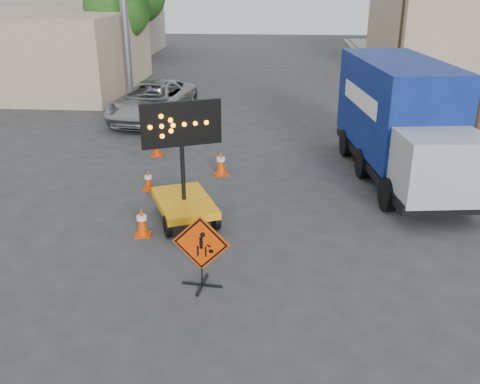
# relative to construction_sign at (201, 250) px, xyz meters

# --- Properties ---
(ground) EXTENTS (100.00, 100.00, 0.00)m
(ground) POSITION_rel_construction_sign_xyz_m (0.32, -0.53, -0.81)
(ground) COLOR #2D2D30
(ground) RESTS_ON ground
(curb_right) EXTENTS (0.40, 60.00, 0.12)m
(curb_right) POSITION_rel_construction_sign_xyz_m (7.52, 14.47, -0.75)
(curb_right) COLOR gray
(curb_right) RESTS_ON ground
(sidewalk_right) EXTENTS (4.00, 60.00, 0.15)m
(sidewalk_right) POSITION_rel_construction_sign_xyz_m (9.82, 14.47, -0.74)
(sidewalk_right) COLOR gray
(sidewalk_right) RESTS_ON ground
(storefront_left_near) EXTENTS (14.00, 10.00, 4.00)m
(storefront_left_near) POSITION_rel_construction_sign_xyz_m (-13.68, 19.47, 1.19)
(storefront_left_near) COLOR tan
(storefront_left_near) RESTS_ON ground
(storefront_left_far) EXTENTS (12.00, 10.00, 4.40)m
(storefront_left_far) POSITION_rel_construction_sign_xyz_m (-14.68, 33.47, 1.39)
(storefront_left_far) COLOR gray
(storefront_left_far) RESTS_ON ground
(building_right_far) EXTENTS (10.00, 14.00, 4.60)m
(building_right_far) POSITION_rel_construction_sign_xyz_m (13.32, 29.47, 1.49)
(building_right_far) COLOR tan
(building_right_far) RESTS_ON ground
(tree_left_near) EXTENTS (3.71, 3.71, 6.03)m
(tree_left_near) POSITION_rel_construction_sign_xyz_m (-7.68, 21.47, 3.35)
(tree_left_near) COLOR #4C3120
(tree_left_near) RESTS_ON ground
(construction_sign) EXTENTS (1.15, 0.82, 1.53)m
(construction_sign) POSITION_rel_construction_sign_xyz_m (0.00, 0.00, 0.00)
(construction_sign) COLOR black
(construction_sign) RESTS_ON ground
(arrow_board) EXTENTS (2.04, 2.48, 3.06)m
(arrow_board) POSITION_rel_construction_sign_xyz_m (-0.87, 3.02, -0.13)
(arrow_board) COLOR orange
(arrow_board) RESTS_ON ground
(pickup_truck) EXTENTS (3.31, 5.95, 1.57)m
(pickup_truck) POSITION_rel_construction_sign_xyz_m (-3.98, 13.19, -0.02)
(pickup_truck) COLOR #9FA0A6
(pickup_truck) RESTS_ON ground
(box_truck) EXTENTS (3.04, 7.50, 3.46)m
(box_truck) POSITION_rel_construction_sign_xyz_m (5.06, 6.63, 0.76)
(box_truck) COLOR black
(box_truck) RESTS_ON ground
(cone_a) EXTENTS (0.42, 0.42, 0.73)m
(cone_a) POSITION_rel_construction_sign_xyz_m (-1.73, 2.10, -0.45)
(cone_a) COLOR #D63904
(cone_a) RESTS_ON ground
(cone_b) EXTENTS (0.36, 0.36, 0.63)m
(cone_b) POSITION_rel_construction_sign_xyz_m (-2.26, 4.97, -0.49)
(cone_b) COLOR #D63904
(cone_b) RESTS_ON ground
(cone_c) EXTENTS (0.54, 0.54, 0.80)m
(cone_c) POSITION_rel_construction_sign_xyz_m (-0.32, 6.41, -0.41)
(cone_c) COLOR #D63904
(cone_c) RESTS_ON ground
(cone_d) EXTENTS (0.39, 0.39, 0.76)m
(cone_d) POSITION_rel_construction_sign_xyz_m (-2.72, 8.11, -0.43)
(cone_d) COLOR #D63904
(cone_d) RESTS_ON ground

